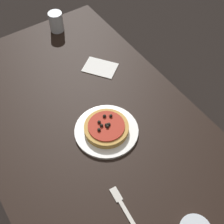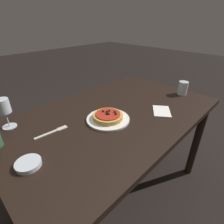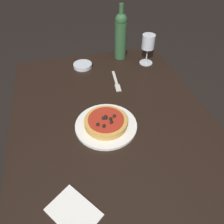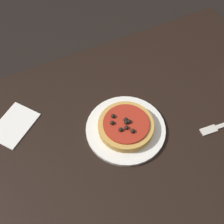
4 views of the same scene
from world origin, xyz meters
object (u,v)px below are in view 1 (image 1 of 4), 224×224
(dining_table, at_px, (89,133))
(dinner_plate, at_px, (106,131))
(fork, at_px, (123,207))
(pizza, at_px, (106,128))
(water_cup, at_px, (56,22))

(dining_table, xyz_separation_m, dinner_plate, (-0.09, -0.04, 0.10))
(dining_table, bearing_deg, fork, 167.15)
(dining_table, height_order, pizza, pizza)
(dining_table, distance_m, pizza, 0.15)
(pizza, distance_m, fork, 0.32)
(dinner_plate, height_order, fork, dinner_plate)
(dinner_plate, distance_m, water_cup, 0.71)
(dining_table, relative_size, water_cup, 13.66)
(dining_table, xyz_separation_m, pizza, (-0.09, -0.04, 0.12))
(water_cup, xyz_separation_m, fork, (-0.99, 0.27, -0.05))
(fork, bearing_deg, water_cup, -9.82)
(pizza, xyz_separation_m, water_cup, (0.69, -0.14, 0.02))
(dining_table, xyz_separation_m, water_cup, (0.61, -0.18, 0.14))
(pizza, xyz_separation_m, fork, (-0.29, 0.12, -0.02))
(dining_table, bearing_deg, dinner_plate, -157.25)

